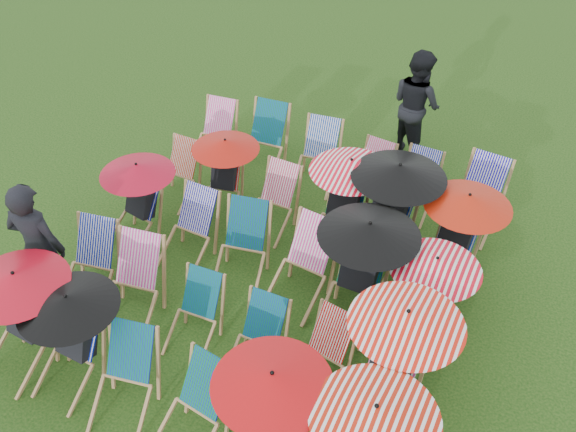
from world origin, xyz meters
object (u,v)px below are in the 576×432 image
at_px(deckchair_0, 18,318).
at_px(person_rear, 416,104).
at_px(person_left, 38,248).
at_px(deckchair_29, 477,198).

relative_size(deckchair_0, person_rear, 0.73).
distance_m(deckchair_0, person_left, 0.93).
height_order(deckchair_0, person_left, person_left).
bearing_deg(deckchair_29, person_left, -133.38).
bearing_deg(person_rear, deckchair_29, 168.95).
bearing_deg(deckchair_29, person_rear, 140.20).
bearing_deg(deckchair_0, person_left, 119.48).
xyz_separation_m(deckchair_0, person_left, (-0.38, 0.81, 0.23)).
distance_m(deckchair_29, person_left, 5.85).
height_order(deckchair_0, deckchair_29, deckchair_0).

